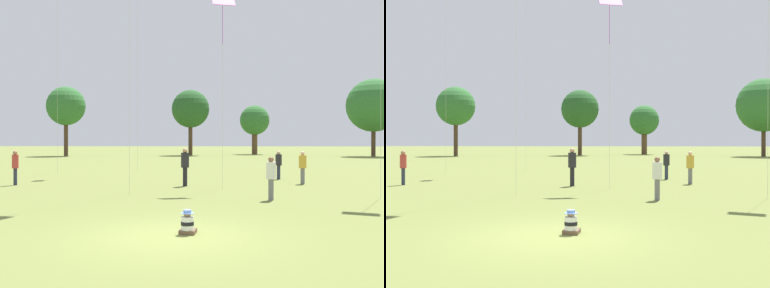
# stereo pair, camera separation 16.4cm
# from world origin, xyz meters

# --- Properties ---
(ground_plane) EXTENTS (300.00, 300.00, 0.00)m
(ground_plane) POSITION_xyz_m (0.00, 0.00, 0.00)
(ground_plane) COLOR olive
(seated_toddler) EXTENTS (0.42, 0.50, 0.58)m
(seated_toddler) POSITION_xyz_m (0.34, 0.28, 0.24)
(seated_toddler) COLOR brown
(seated_toddler) RESTS_ON ground
(person_standing_0) EXTENTS (0.42, 0.42, 1.70)m
(person_standing_0) POSITION_xyz_m (-8.87, 11.08, 1.03)
(person_standing_0) COLOR #282D42
(person_standing_0) RESTS_ON ground
(person_standing_2) EXTENTS (0.45, 0.45, 1.64)m
(person_standing_2) POSITION_xyz_m (5.24, 12.59, 0.97)
(person_standing_2) COLOR slate
(person_standing_2) RESTS_ON ground
(person_standing_3) EXTENTS (0.49, 0.49, 1.60)m
(person_standing_3) POSITION_xyz_m (2.96, 6.36, 0.95)
(person_standing_3) COLOR slate
(person_standing_3) RESTS_ON ground
(person_standing_4) EXTENTS (0.46, 0.46, 1.60)m
(person_standing_4) POSITION_xyz_m (4.39, 15.22, 0.95)
(person_standing_4) COLOR #282D42
(person_standing_4) RESTS_ON ground
(person_standing_5) EXTENTS (0.45, 0.45, 1.83)m
(person_standing_5) POSITION_xyz_m (-0.57, 11.14, 1.09)
(person_standing_5) COLOR black
(person_standing_5) RESTS_ON ground
(kite_4) EXTENTS (1.19, 0.91, 9.08)m
(kite_4) POSITION_xyz_m (1.21, 10.22, 8.43)
(kite_4) COLOR #B738C6
(kite_4) RESTS_ON ground
(distant_tree_0) EXTENTS (5.36, 5.36, 9.62)m
(distant_tree_0) POSITION_xyz_m (-20.18, 50.67, 6.89)
(distant_tree_0) COLOR #473323
(distant_tree_0) RESTS_ON ground
(distant_tree_1) EXTENTS (5.47, 5.47, 9.47)m
(distant_tree_1) POSITION_xyz_m (-3.17, 54.69, 6.69)
(distant_tree_1) COLOR #473323
(distant_tree_1) RESTS_ON ground
(distant_tree_2) EXTENTS (7.13, 7.13, 10.45)m
(distant_tree_2) POSITION_xyz_m (21.69, 51.44, 6.86)
(distant_tree_2) COLOR #473323
(distant_tree_2) RESTS_ON ground
(distant_tree_3) EXTENTS (4.58, 4.58, 7.60)m
(distant_tree_3) POSITION_xyz_m (6.47, 59.80, 5.21)
(distant_tree_3) COLOR brown
(distant_tree_3) RESTS_ON ground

